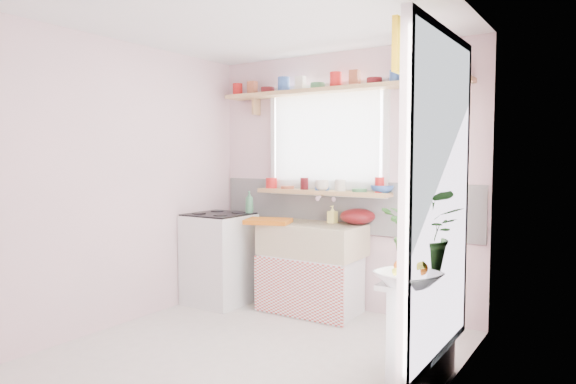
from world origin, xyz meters
The scene contains 19 objects.
room centered at (0.66, 0.86, 1.37)m, with size 3.20×3.20×3.20m.
sink_unit centered at (-0.15, 1.29, 0.43)m, with size 0.95×0.65×1.11m.
cooker centered at (-1.10, 1.05, 0.46)m, with size 0.58×0.58×0.93m.
radiator_ledge centered at (1.30, 0.20, 0.40)m, with size 0.22×0.95×0.78m.
windowsill centered at (-0.15, 1.48, 1.14)m, with size 1.40×0.22×0.04m, color tan.
pine_shelf centered at (0.00, 1.47, 2.12)m, with size 2.52×0.24×0.04m, color tan.
shelf_crockery centered at (-0.02, 1.47, 2.19)m, with size 2.47×0.11×0.12m.
sill_crockery centered at (-0.17, 1.48, 1.22)m, with size 1.35×0.11×0.12m.
dish_tray centered at (-0.53, 1.10, 0.87)m, with size 0.42×0.31×0.04m, color orange.
colander centered at (0.22, 1.50, 0.93)m, with size 0.33×0.33×0.15m, color maroon.
jade_plant centered at (1.33, 0.08, 1.04)m, with size 0.48×0.42×0.53m, color #336428.
fruit_bowl centered at (1.33, -0.20, 0.82)m, with size 0.34×0.34×0.08m, color white.
herb_pot centered at (1.21, 0.09, 0.88)m, with size 0.11×0.07×0.21m, color #245923.
soap_bottle_sink centered at (-0.02, 1.45, 0.93)m, with size 0.08×0.08×0.17m, color #FCF070.
sill_cup centered at (-0.11, 1.42, 1.21)m, with size 0.13×0.13×0.10m, color beige.
sill_bowl centered at (0.46, 1.51, 1.19)m, with size 0.21×0.21×0.07m, color #355EAE.
shelf_vase centered at (1.10, 1.41, 2.23)m, with size 0.16×0.16×0.17m, color #98452F.
cooker_bottle centered at (-0.88, 1.27, 1.03)m, with size 0.09×0.09×0.22m, color #44885D.
fruit centered at (1.34, -0.19, 0.88)m, with size 0.20×0.14×0.10m.
Camera 1 is at (2.28, -2.89, 1.49)m, focal length 32.00 mm.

